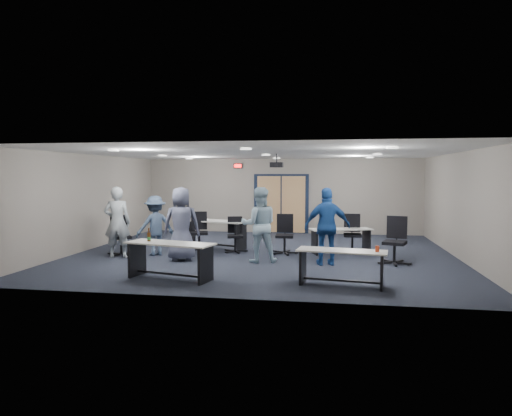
% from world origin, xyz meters
% --- Properties ---
extents(floor, '(10.00, 10.00, 0.00)m').
position_xyz_m(floor, '(0.00, 0.00, 0.00)').
color(floor, '#1C212C').
rests_on(floor, ground).
extents(back_wall, '(10.00, 0.04, 2.70)m').
position_xyz_m(back_wall, '(0.00, 4.50, 1.35)').
color(back_wall, gray).
rests_on(back_wall, floor).
extents(front_wall, '(10.00, 0.04, 2.70)m').
position_xyz_m(front_wall, '(0.00, -4.50, 1.35)').
color(front_wall, gray).
rests_on(front_wall, floor).
extents(left_wall, '(0.04, 9.00, 2.70)m').
position_xyz_m(left_wall, '(-5.00, 0.00, 1.35)').
color(left_wall, gray).
rests_on(left_wall, floor).
extents(right_wall, '(0.04, 9.00, 2.70)m').
position_xyz_m(right_wall, '(5.00, 0.00, 1.35)').
color(right_wall, gray).
rests_on(right_wall, floor).
extents(ceiling, '(10.00, 9.00, 0.04)m').
position_xyz_m(ceiling, '(0.00, 0.00, 2.70)').
color(ceiling, white).
rests_on(ceiling, back_wall).
extents(double_door, '(2.00, 0.07, 2.20)m').
position_xyz_m(double_door, '(0.00, 4.46, 1.05)').
color(double_door, black).
rests_on(double_door, back_wall).
extents(exit_sign, '(0.32, 0.07, 0.18)m').
position_xyz_m(exit_sign, '(-1.60, 4.44, 2.45)').
color(exit_sign, black).
rests_on(exit_sign, back_wall).
extents(ceiling_projector, '(0.35, 0.32, 0.37)m').
position_xyz_m(ceiling_projector, '(0.30, 0.50, 2.40)').
color(ceiling_projector, black).
rests_on(ceiling_projector, ceiling).
extents(ceiling_can_lights, '(6.24, 5.74, 0.02)m').
position_xyz_m(ceiling_can_lights, '(0.00, 0.25, 2.67)').
color(ceiling_can_lights, white).
rests_on(ceiling_can_lights, ceiling).
extents(table_front_left, '(1.94, 1.02, 1.03)m').
position_xyz_m(table_front_left, '(-1.45, -3.25, 0.52)').
color(table_front_left, beige).
rests_on(table_front_left, floor).
extents(table_front_right, '(1.76, 0.80, 0.80)m').
position_xyz_m(table_front_right, '(2.01, -3.24, 0.47)').
color(table_front_right, beige).
rests_on(table_front_right, floor).
extents(table_back_left, '(2.11, 1.25, 0.81)m').
position_xyz_m(table_back_left, '(-1.54, 0.67, 0.55)').
color(table_back_left, beige).
rests_on(table_back_left, floor).
extents(table_back_right, '(1.75, 1.05, 0.67)m').
position_xyz_m(table_back_right, '(2.07, 0.41, 0.46)').
color(table_back_right, beige).
rests_on(table_back_right, floor).
extents(chair_back_a, '(0.85, 0.85, 1.08)m').
position_xyz_m(chair_back_a, '(-1.85, 0.21, 0.54)').
color(chair_back_a, black).
rests_on(chair_back_a, floor).
extents(chair_back_b, '(0.74, 0.74, 0.97)m').
position_xyz_m(chair_back_b, '(-0.79, 0.10, 0.49)').
color(chair_back_b, black).
rests_on(chair_back_b, floor).
extents(chair_back_c, '(0.70, 0.70, 1.07)m').
position_xyz_m(chair_back_c, '(0.57, 0.05, 0.53)').
color(chair_back_c, black).
rests_on(chair_back_c, floor).
extents(chair_back_d, '(0.67, 0.67, 1.05)m').
position_xyz_m(chair_back_d, '(2.38, 0.56, 0.53)').
color(chair_back_d, black).
rests_on(chair_back_d, floor).
extents(chair_loose_left, '(0.93, 0.93, 1.05)m').
position_xyz_m(chair_loose_left, '(-3.68, -0.83, 0.53)').
color(chair_loose_left, black).
rests_on(chair_loose_left, floor).
extents(chair_loose_right, '(0.91, 0.91, 1.14)m').
position_xyz_m(chair_loose_right, '(3.29, -0.94, 0.57)').
color(chair_loose_right, black).
rests_on(chair_loose_right, floor).
extents(person_gray, '(0.75, 0.58, 1.83)m').
position_xyz_m(person_gray, '(-3.61, -1.17, 0.92)').
color(person_gray, '#A0AAAF').
rests_on(person_gray, floor).
extents(person_plaid, '(1.02, 0.81, 1.83)m').
position_xyz_m(person_plaid, '(-1.86, -1.28, 0.92)').
color(person_plaid, '#4C5169').
rests_on(person_plaid, floor).
extents(person_lightblue, '(1.02, 0.87, 1.83)m').
position_xyz_m(person_lightblue, '(0.08, -1.16, 0.92)').
color(person_lightblue, '#9FC0D3').
rests_on(person_lightblue, floor).
extents(person_navy, '(1.14, 0.66, 1.83)m').
position_xyz_m(person_navy, '(1.71, -1.26, 0.92)').
color(person_navy, navy).
rests_on(person_navy, floor).
extents(person_back, '(1.15, 1.11, 1.58)m').
position_xyz_m(person_back, '(-2.79, -0.67, 0.79)').
color(person_back, '#374964').
rests_on(person_back, floor).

